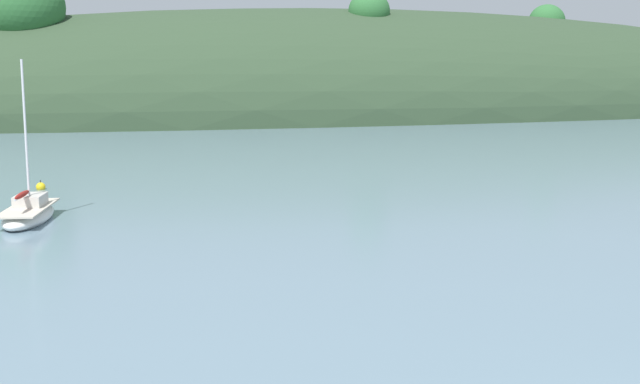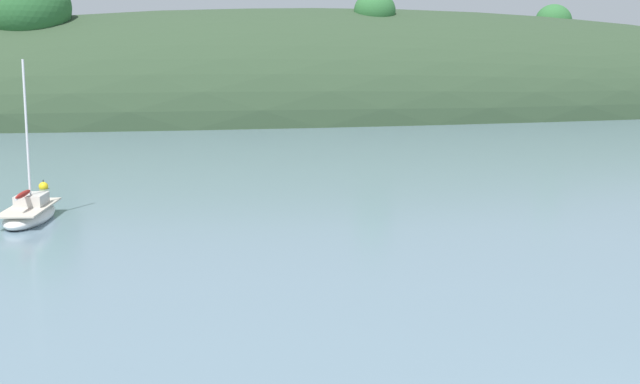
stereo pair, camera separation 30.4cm
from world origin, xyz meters
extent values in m
ellipsoid|color=#2D422B|center=(25.00, 80.93, 0.00)|extent=(150.00, 36.00, 24.00)
ellipsoid|color=#2D6633|center=(23.22, 74.76, 11.43)|extent=(4.51, 4.10, 4.10)
ellipsoid|color=#2D6633|center=(48.50, 79.80, 10.92)|extent=(4.52, 4.11, 4.11)
ellipsoid|color=#2D6633|center=(-11.99, 75.85, 11.16)|extent=(8.37, 7.61, 7.61)
ellipsoid|color=white|center=(-10.42, 23.75, 0.20)|extent=(2.53, 4.79, 0.73)
cube|color=beige|center=(-10.42, 23.75, 0.53)|extent=(2.33, 4.40, 0.06)
cube|color=beige|center=(-10.34, 24.11, 0.76)|extent=(1.31, 1.65, 0.46)
cylinder|color=silver|center=(-10.37, 23.98, 3.32)|extent=(0.09, 0.09, 5.57)
cylinder|color=silver|center=(-10.59, 23.04, 1.10)|extent=(0.50, 1.88, 0.07)
ellipsoid|color=maroon|center=(-10.59, 23.04, 1.15)|extent=(0.61, 1.83, 0.20)
sphere|color=yellow|center=(-10.11, 32.01, 0.12)|extent=(0.44, 0.44, 0.44)
cylinder|color=black|center=(-10.11, 32.01, 0.39)|extent=(0.04, 0.04, 0.10)
camera|label=1|loc=(-9.25, -8.65, 5.99)|focal=45.89mm
camera|label=2|loc=(-8.96, -8.74, 5.99)|focal=45.89mm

